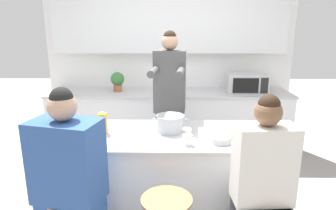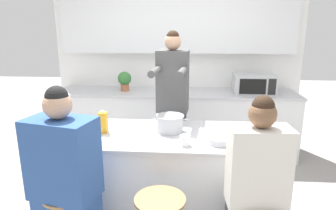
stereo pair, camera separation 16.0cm
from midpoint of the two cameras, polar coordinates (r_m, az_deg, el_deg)
wall_back at (r=4.51m, az=2.81°, el=11.14°), size 3.66×0.22×2.70m
back_counter at (r=4.39m, az=2.52°, el=-3.34°), size 3.40×0.69×0.93m
kitchen_island at (r=2.91m, az=1.50°, el=-13.60°), size 1.71×0.82×0.88m
person_cooking at (r=3.29m, az=2.25°, el=-1.66°), size 0.38×0.61×1.79m
person_wrapped_blanket at (r=2.32m, az=-16.95°, el=-15.45°), size 0.52×0.39×1.46m
person_seated_near at (r=2.27m, az=18.27°, el=-17.59°), size 0.41×0.29×1.42m
cooking_pot at (r=2.77m, az=2.05°, el=-3.55°), size 0.34×0.26×0.16m
fruit_bowl at (r=2.68m, az=15.25°, el=-5.89°), size 0.22×0.22×0.06m
mixing_bowl_steel at (r=2.55m, az=11.47°, el=-6.72°), size 0.17×0.17×0.06m
coffee_cup_near at (r=2.47m, az=5.14°, el=-6.74°), size 0.12×0.08×0.09m
banana_bunch at (r=2.64m, az=-14.72°, el=-6.15°), size 0.18×0.13×0.06m
juice_carton at (r=2.78m, az=-10.65°, el=-3.29°), size 0.07×0.07×0.21m
microwave at (r=4.30m, az=17.07°, el=3.83°), size 0.55×0.37×0.26m
potted_plant at (r=4.32m, az=-7.21°, el=4.76°), size 0.19×0.19×0.28m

